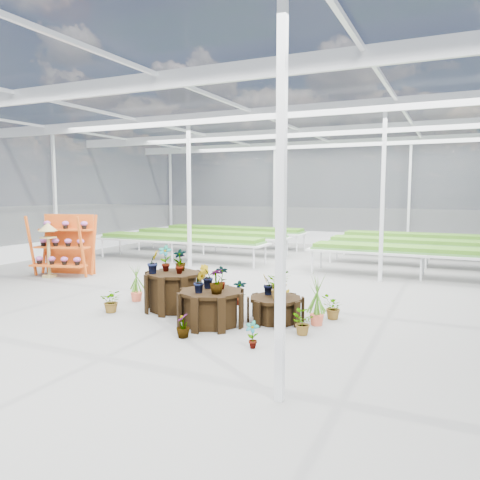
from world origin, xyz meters
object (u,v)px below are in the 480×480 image
at_px(plinth_tall, 173,291).
at_px(plinth_low, 275,309).
at_px(plinth_mid, 211,308).
at_px(bird_table, 49,250).
at_px(shelf_rack, 63,245).

height_order(plinth_tall, plinth_low, plinth_tall).
relative_size(plinth_mid, bird_table, 0.77).
xyz_separation_m(plinth_mid, plinth_low, (1.00, 0.70, -0.09)).
bearing_deg(plinth_low, shelf_rack, 165.18).
relative_size(plinth_mid, shelf_rack, 0.68).
bearing_deg(bird_table, shelf_rack, 68.99).
height_order(plinth_mid, shelf_rack, shelf_rack).
distance_m(shelf_rack, bird_table, 0.41).
bearing_deg(shelf_rack, plinth_mid, -36.70).
xyz_separation_m(plinth_tall, shelf_rack, (-5.05, 2.02, 0.49)).
xyz_separation_m(plinth_mid, bird_table, (-6.43, 2.26, 0.47)).
relative_size(plinth_tall, plinth_low, 1.12).
bearing_deg(plinth_tall, plinth_low, 2.60).
xyz_separation_m(plinth_low, bird_table, (-7.43, 1.56, 0.55)).
relative_size(plinth_mid, plinth_low, 1.17).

